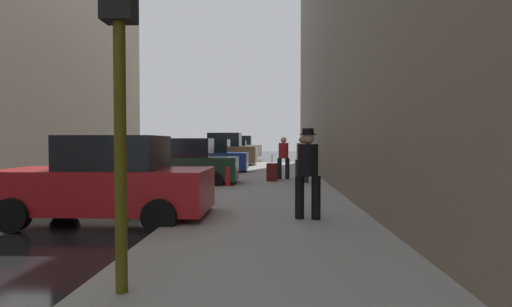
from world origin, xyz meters
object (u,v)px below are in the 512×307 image
(fire_hydrant, at_px, (228,176))
(rolling_suitcase, at_px, (272,172))
(parked_red_hatchback, at_px, (108,182))
(parked_bronze_suv, at_px, (223,151))
(pedestrian_in_tan_coat, at_px, (302,157))
(traffic_light, at_px, (119,32))
(pedestrian_in_red_jacket, at_px, (283,156))
(parked_blue_sedan, at_px, (207,158))
(parked_white_van, at_px, (239,148))
(parked_dark_green_sedan, at_px, (182,164))
(pedestrian_with_fedora, at_px, (308,169))
(parked_silver_sedan, at_px, (233,152))

(fire_hydrant, xyz_separation_m, rolling_suitcase, (1.52, 1.81, -0.01))
(parked_red_hatchback, distance_m, parked_bronze_suv, 18.28)
(pedestrian_in_tan_coat, bearing_deg, parked_bronze_suv, 111.28)
(traffic_light, bearing_deg, pedestrian_in_red_jacket, 81.08)
(parked_red_hatchback, distance_m, pedestrian_in_tan_coat, 8.20)
(parked_red_hatchback, relative_size, fire_hydrant, 5.97)
(parked_blue_sedan, height_order, parked_white_van, parked_white_van)
(parked_dark_green_sedan, distance_m, fire_hydrant, 2.01)
(fire_hydrant, bearing_deg, pedestrian_with_fedora, -69.02)
(parked_dark_green_sedan, bearing_deg, parked_red_hatchback, -90.00)
(parked_bronze_suv, bearing_deg, parked_blue_sedan, -90.00)
(parked_red_hatchback, distance_m, parked_blue_sedan, 12.23)
(parked_dark_green_sedan, bearing_deg, rolling_suitcase, 16.70)
(pedestrian_in_tan_coat, xyz_separation_m, pedestrian_with_fedora, (-0.38, -7.06, 0.03))
(parked_silver_sedan, height_order, pedestrian_in_red_jacket, pedestrian_in_red_jacket)
(parked_bronze_suv, xyz_separation_m, pedestrian_with_fedora, (4.05, -18.44, 0.10))
(rolling_suitcase, bearing_deg, parked_white_van, 98.01)
(parked_white_van, height_order, traffic_light, traffic_light)
(parked_silver_sedan, relative_size, pedestrian_in_red_jacket, 2.47)
(parked_blue_sedan, bearing_deg, parked_bronze_suv, 90.00)
(parked_bronze_suv, height_order, pedestrian_in_red_jacket, parked_bronze_suv)
(parked_bronze_suv, bearing_deg, pedestrian_in_tan_coat, -68.72)
(parked_dark_green_sedan, bearing_deg, parked_white_van, 90.00)
(parked_dark_green_sedan, xyz_separation_m, traffic_light, (1.85, -10.58, 1.91))
(parked_blue_sedan, relative_size, parked_bronze_suv, 0.90)
(parked_silver_sedan, height_order, pedestrian_in_tan_coat, pedestrian_in_tan_coat)
(traffic_light, xyz_separation_m, pedestrian_in_red_jacket, (1.93, 12.30, -1.65))
(parked_dark_green_sedan, bearing_deg, parked_silver_sedan, 90.00)
(parked_blue_sedan, xyz_separation_m, parked_bronze_suv, (-0.00, 6.04, 0.18))
(parked_dark_green_sedan, bearing_deg, pedestrian_with_fedora, -58.74)
(parked_blue_sedan, distance_m, pedestrian_with_fedora, 13.05)
(fire_hydrant, xyz_separation_m, pedestrian_with_fedora, (2.25, -5.86, 0.64))
(parked_silver_sedan, bearing_deg, traffic_light, -86.33)
(parked_dark_green_sedan, relative_size, pedestrian_in_red_jacket, 2.48)
(parked_blue_sedan, bearing_deg, pedestrian_with_fedora, -71.91)
(fire_hydrant, distance_m, pedestrian_with_fedora, 6.31)
(parked_blue_sedan, height_order, parked_silver_sedan, same)
(parked_bronze_suv, xyz_separation_m, parked_silver_sedan, (0.00, 6.53, -0.18))
(traffic_light, bearing_deg, parked_white_van, 93.02)
(parked_white_van, bearing_deg, fire_hydrant, -85.94)
(parked_dark_green_sedan, xyz_separation_m, fire_hydrant, (1.80, -0.81, -0.35))
(fire_hydrant, bearing_deg, pedestrian_in_red_jacket, 52.04)
(parked_bronze_suv, height_order, fire_hydrant, parked_bronze_suv)
(rolling_suitcase, bearing_deg, pedestrian_in_red_jacket, 57.61)
(traffic_light, bearing_deg, parked_dark_green_sedan, 99.94)
(parked_red_hatchback, xyz_separation_m, traffic_light, (1.85, -4.07, 1.91))
(parked_dark_green_sedan, bearing_deg, pedestrian_in_tan_coat, 4.94)
(parked_dark_green_sedan, xyz_separation_m, parked_white_van, (-0.00, 24.58, 0.18))
(parked_bronze_suv, xyz_separation_m, traffic_light, (1.85, -22.35, 1.73))
(parked_blue_sedan, distance_m, fire_hydrant, 6.79)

